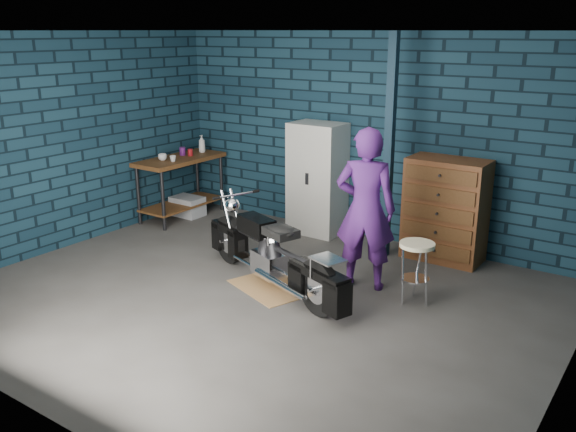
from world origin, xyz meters
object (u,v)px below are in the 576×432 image
at_px(motorcycle, 272,248).
at_px(person, 366,209).
at_px(workbench, 181,187).
at_px(storage_bin, 188,206).
at_px(shop_stool, 415,273).
at_px(tool_chest, 445,210).
at_px(locker, 317,179).

relative_size(motorcycle, person, 1.17).
xyz_separation_m(workbench, motorcycle, (2.67, -1.36, -0.00)).
bearing_deg(storage_bin, shop_stool, -12.73).
bearing_deg(shop_stool, tool_chest, 99.38).
height_order(person, storage_bin, person).
bearing_deg(locker, person, -42.44).
xyz_separation_m(workbench, tool_chest, (3.87, 0.53, 0.17)).
bearing_deg(tool_chest, shop_stool, -80.62).
bearing_deg(shop_stool, motorcycle, -159.75).
height_order(motorcycle, storage_bin, motorcycle).
bearing_deg(tool_chest, workbench, -172.22).
distance_m(motorcycle, storage_bin, 3.03).
bearing_deg(locker, shop_stool, -33.59).
xyz_separation_m(storage_bin, shop_stool, (4.08, -0.92, 0.18)).
bearing_deg(motorcycle, tool_chest, 77.56).
relative_size(person, storage_bin, 3.76).
distance_m(tool_chest, shop_stool, 1.41).
xyz_separation_m(motorcycle, shop_stool, (1.43, 0.53, -0.13)).
xyz_separation_m(workbench, person, (3.47, -0.77, 0.43)).
distance_m(locker, tool_chest, 1.83).
distance_m(motorcycle, shop_stool, 1.53).
xyz_separation_m(motorcycle, tool_chest, (1.21, 1.89, 0.17)).
height_order(motorcycle, locker, locker).
xyz_separation_m(motorcycle, person, (0.80, 0.59, 0.43)).
bearing_deg(shop_stool, workbench, 168.53).
bearing_deg(shop_stool, person, 174.28).
bearing_deg(tool_chest, locker, 180.00).
xyz_separation_m(motorcycle, storage_bin, (-2.65, 1.45, -0.31)).
distance_m(workbench, tool_chest, 3.91).
distance_m(person, locker, 1.93).
distance_m(motorcycle, person, 1.08).
relative_size(workbench, shop_stool, 2.15).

